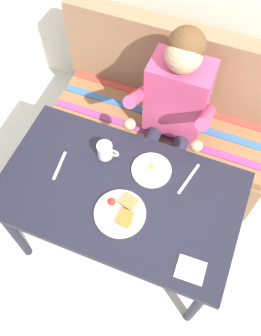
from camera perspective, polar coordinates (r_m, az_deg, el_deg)
The scene contains 10 objects.
ground_plane at distance 2.52m, azimuth -1.28°, elevation -11.08°, with size 8.00×8.00×0.00m, color beige.
table at distance 1.92m, azimuth -1.66°, elevation -4.69°, with size 1.20×0.70×0.73m.
couch at distance 2.57m, azimuth 5.09°, elevation 6.62°, with size 1.44×0.56×1.00m.
person at distance 2.13m, azimuth 6.58°, elevation 9.07°, with size 0.45×0.61×1.21m.
plate_breakfast at distance 1.78m, azimuth -1.47°, elevation -6.82°, with size 0.25×0.25×0.05m.
plate_eggs at distance 1.89m, azimuth 3.20°, elevation -0.29°, with size 0.20×0.20×0.04m.
coffee_mug at distance 1.91m, azimuth -3.86°, elevation 2.69°, with size 0.12×0.08×0.09m.
napkin at distance 1.72m, azimuth 9.12°, elevation -15.05°, with size 0.13×0.11×0.01m, color silver.
fork at distance 1.95m, azimuth -10.75°, elevation 0.36°, with size 0.01×0.17×0.01m, color silver.
knife at distance 1.90m, azimuth 8.86°, elevation -1.63°, with size 0.01×0.20×0.01m, color silver.
Camera 1 is at (0.36, -0.75, 2.38)m, focal length 40.04 mm.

